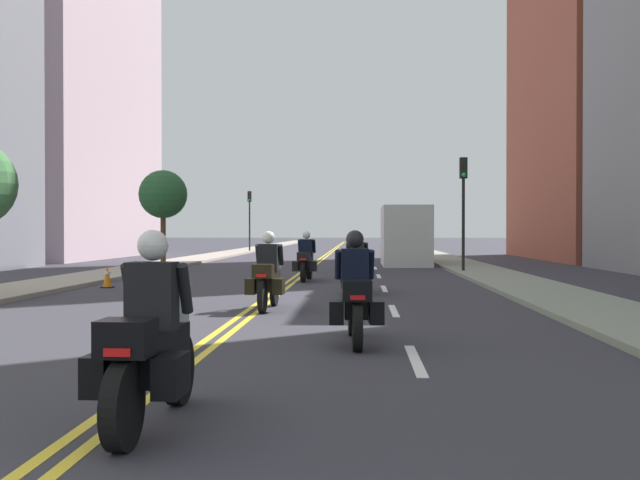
{
  "coord_description": "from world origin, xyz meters",
  "views": [
    {
      "loc": [
        2.17,
        -1.76,
        1.64
      ],
      "look_at": [
        1.03,
        20.73,
        1.37
      ],
      "focal_mm": 43.07,
      "sensor_mm": 36.0,
      "label": 1
    }
  ],
  "objects_px": {
    "motorcycle_4": "(306,261)",
    "traffic_light_far": "(250,210)",
    "motorcycle_2": "(268,277)",
    "motorcycle_3": "(357,269)",
    "motorcycle_1": "(355,299)",
    "traffic_light_near": "(463,193)",
    "parked_truck": "(405,238)",
    "motorcycle_5": "(354,256)",
    "traffic_cone_0": "(107,276)",
    "street_tree_0": "(163,195)",
    "motorcycle_0": "(150,350)"
  },
  "relations": [
    {
      "from": "motorcycle_1",
      "to": "traffic_light_near",
      "type": "distance_m",
      "value": 19.17
    },
    {
      "from": "motorcycle_5",
      "to": "traffic_cone_0",
      "type": "relative_size",
      "value": 3.28
    },
    {
      "from": "motorcycle_5",
      "to": "traffic_light_near",
      "type": "height_order",
      "value": "traffic_light_near"
    },
    {
      "from": "motorcycle_1",
      "to": "motorcycle_4",
      "type": "distance_m",
      "value": 13.97
    },
    {
      "from": "motorcycle_1",
      "to": "traffic_light_near",
      "type": "relative_size",
      "value": 0.5
    },
    {
      "from": "motorcycle_5",
      "to": "street_tree_0",
      "type": "bearing_deg",
      "value": 153.51
    },
    {
      "from": "motorcycle_1",
      "to": "traffic_cone_0",
      "type": "distance_m",
      "value": 12.85
    },
    {
      "from": "motorcycle_4",
      "to": "traffic_cone_0",
      "type": "bearing_deg",
      "value": -146.62
    },
    {
      "from": "motorcycle_4",
      "to": "motorcycle_0",
      "type": "bearing_deg",
      "value": -87.0
    },
    {
      "from": "motorcycle_4",
      "to": "traffic_light_far",
      "type": "xyz_separation_m",
      "value": [
        -6.63,
        33.32,
        2.56
      ]
    },
    {
      "from": "street_tree_0",
      "to": "motorcycle_4",
      "type": "bearing_deg",
      "value": -53.2
    },
    {
      "from": "motorcycle_2",
      "to": "street_tree_0",
      "type": "xyz_separation_m",
      "value": [
        -7.05,
        18.81,
        2.61
      ]
    },
    {
      "from": "motorcycle_5",
      "to": "traffic_cone_0",
      "type": "xyz_separation_m",
      "value": [
        -7.05,
        -8.15,
        -0.32
      ]
    },
    {
      "from": "traffic_cone_0",
      "to": "parked_truck",
      "type": "relative_size",
      "value": 0.1
    },
    {
      "from": "traffic_light_near",
      "to": "motorcycle_4",
      "type": "bearing_deg",
      "value": -140.61
    },
    {
      "from": "motorcycle_3",
      "to": "traffic_light_far",
      "type": "distance_m",
      "value": 39.21
    },
    {
      "from": "motorcycle_4",
      "to": "traffic_light_far",
      "type": "height_order",
      "value": "traffic_light_far"
    },
    {
      "from": "motorcycle_0",
      "to": "traffic_light_far",
      "type": "height_order",
      "value": "traffic_light_far"
    },
    {
      "from": "motorcycle_5",
      "to": "traffic_light_near",
      "type": "relative_size",
      "value": 0.5
    },
    {
      "from": "motorcycle_1",
      "to": "traffic_light_near",
      "type": "bearing_deg",
      "value": 74.92
    },
    {
      "from": "motorcycle_4",
      "to": "traffic_light_near",
      "type": "xyz_separation_m",
      "value": [
        5.73,
        4.71,
        2.42
      ]
    },
    {
      "from": "motorcycle_1",
      "to": "street_tree_0",
      "type": "relative_size",
      "value": 0.51
    },
    {
      "from": "motorcycle_3",
      "to": "traffic_light_near",
      "type": "height_order",
      "value": "traffic_light_near"
    },
    {
      "from": "motorcycle_2",
      "to": "street_tree_0",
      "type": "height_order",
      "value": "street_tree_0"
    },
    {
      "from": "traffic_cone_0",
      "to": "traffic_light_far",
      "type": "height_order",
      "value": "traffic_light_far"
    },
    {
      "from": "motorcycle_0",
      "to": "motorcycle_3",
      "type": "relative_size",
      "value": 0.99
    },
    {
      "from": "motorcycle_5",
      "to": "traffic_cone_0",
      "type": "bearing_deg",
      "value": -128.99
    },
    {
      "from": "motorcycle_0",
      "to": "street_tree_0",
      "type": "height_order",
      "value": "street_tree_0"
    },
    {
      "from": "traffic_light_near",
      "to": "motorcycle_2",
      "type": "bearing_deg",
      "value": -112.99
    },
    {
      "from": "motorcycle_4",
      "to": "motorcycle_5",
      "type": "height_order",
      "value": "motorcycle_4"
    },
    {
      "from": "motorcycle_1",
      "to": "street_tree_0",
      "type": "xyz_separation_m",
      "value": [
        -8.88,
        23.51,
        2.63
      ]
    },
    {
      "from": "motorcycle_3",
      "to": "motorcycle_4",
      "type": "xyz_separation_m",
      "value": [
        -1.67,
        4.91,
        0.01
      ]
    },
    {
      "from": "motorcycle_2",
      "to": "motorcycle_3",
      "type": "height_order",
      "value": "motorcycle_2"
    },
    {
      "from": "traffic_light_near",
      "to": "motorcycle_1",
      "type": "bearing_deg",
      "value": -102.33
    },
    {
      "from": "motorcycle_1",
      "to": "motorcycle_5",
      "type": "bearing_deg",
      "value": 87.68
    },
    {
      "from": "motorcycle_2",
      "to": "motorcycle_5",
      "type": "bearing_deg",
      "value": 86.03
    },
    {
      "from": "motorcycle_4",
      "to": "traffic_light_near",
      "type": "height_order",
      "value": "traffic_light_near"
    },
    {
      "from": "motorcycle_0",
      "to": "motorcycle_2",
      "type": "height_order",
      "value": "motorcycle_0"
    },
    {
      "from": "motorcycle_3",
      "to": "street_tree_0",
      "type": "bearing_deg",
      "value": 124.72
    },
    {
      "from": "traffic_cone_0",
      "to": "traffic_light_far",
      "type": "bearing_deg",
      "value": 91.74
    },
    {
      "from": "parked_truck",
      "to": "traffic_light_near",
      "type": "bearing_deg",
      "value": -76.39
    },
    {
      "from": "motorcycle_2",
      "to": "motorcycle_3",
      "type": "distance_m",
      "value": 4.64
    },
    {
      "from": "motorcycle_5",
      "to": "traffic_cone_0",
      "type": "height_order",
      "value": "motorcycle_5"
    },
    {
      "from": "motorcycle_1",
      "to": "motorcycle_4",
      "type": "xyz_separation_m",
      "value": [
        -1.67,
        13.87,
        -0.01
      ]
    },
    {
      "from": "motorcycle_2",
      "to": "motorcycle_5",
      "type": "xyz_separation_m",
      "value": [
        1.69,
        14.1,
        -0.02
      ]
    },
    {
      "from": "motorcycle_5",
      "to": "motorcycle_2",
      "type": "bearing_deg",
      "value": -94.98
    },
    {
      "from": "motorcycle_5",
      "to": "parked_truck",
      "type": "bearing_deg",
      "value": 73.47
    },
    {
      "from": "traffic_cone_0",
      "to": "motorcycle_1",
      "type": "bearing_deg",
      "value": -55.97
    },
    {
      "from": "motorcycle_1",
      "to": "motorcycle_3",
      "type": "bearing_deg",
      "value": 87.28
    },
    {
      "from": "motorcycle_4",
      "to": "motorcycle_5",
      "type": "xyz_separation_m",
      "value": [
        1.53,
        4.92,
        0.01
      ]
    }
  ]
}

